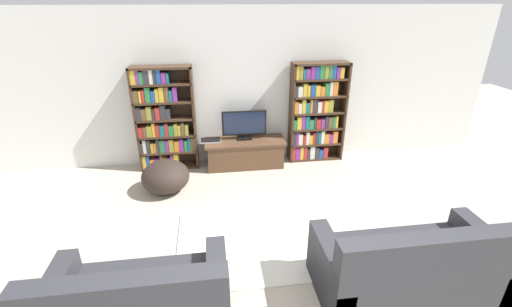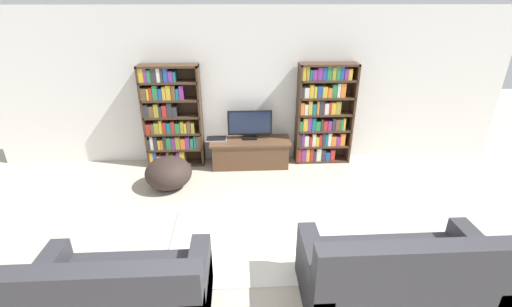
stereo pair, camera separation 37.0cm
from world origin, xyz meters
TOP-DOWN VIEW (x-y plane):
  - wall_back at (0.00, 4.23)m, footprint 8.80×0.06m
  - bookshelf_left at (-1.41, 4.04)m, footprint 0.96×0.30m
  - bookshelf_right at (1.19, 4.04)m, footprint 0.96×0.30m
  - tv_stand at (-0.06, 3.91)m, footprint 1.37×0.53m
  - television at (-0.06, 3.98)m, footprint 0.75×0.16m
  - laptop at (-0.64, 3.96)m, footprint 0.35×0.23m
  - area_rug at (0.16, 1.77)m, footprint 2.53×1.41m
  - couch_left_sectional at (-1.32, 0.74)m, footprint 1.53×0.87m
  - couch_right_sofa at (1.20, 0.83)m, footprint 1.76×0.86m
  - beanbag_ottoman at (-1.35, 3.19)m, footprint 0.71×0.71m

SIDE VIEW (x-z plane):
  - area_rug at x=0.16m, z-range 0.00..0.02m
  - tv_stand at x=-0.06m, z-range 0.00..0.47m
  - beanbag_ottoman at x=-1.35m, z-range 0.00..0.49m
  - couch_left_sectional at x=-1.32m, z-range -0.15..0.73m
  - couch_right_sofa at x=1.20m, z-range -0.15..0.76m
  - laptop at x=-0.64m, z-range 0.47..0.50m
  - television at x=-0.06m, z-range 0.48..0.99m
  - bookshelf_left at x=-1.41m, z-range -0.01..1.72m
  - bookshelf_right at x=1.19m, z-range 0.00..1.74m
  - wall_back at x=0.00m, z-range 0.00..2.60m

